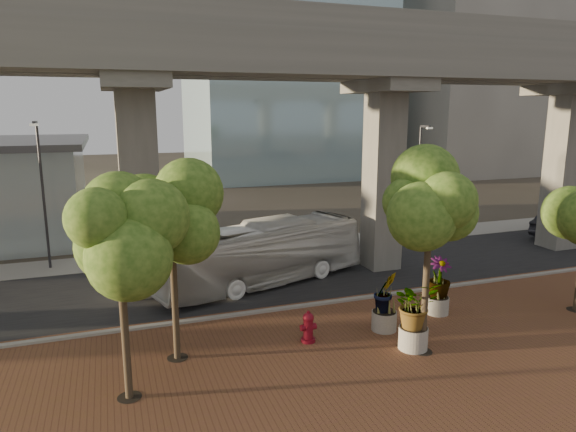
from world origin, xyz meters
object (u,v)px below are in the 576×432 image
object	(u,v)px
parked_car	(559,224)
planter_front	(415,308)
fire_hydrant	(308,327)
transit_bus	(261,254)

from	to	relation	value
parked_car	planter_front	size ratio (longest dim) A/B	1.97
planter_front	fire_hydrant	bearing A→B (deg)	151.96
fire_hydrant	planter_front	size ratio (longest dim) A/B	0.47
transit_bus	parked_car	xyz separation A→B (m)	(21.14, 2.59, -0.69)
transit_bus	parked_car	size ratio (longest dim) A/B	2.20
transit_bus	parked_car	bearing A→B (deg)	-100.05
transit_bus	fire_hydrant	distance (m)	6.64
transit_bus	parked_car	world-z (taller)	transit_bus
parked_car	fire_hydrant	xyz separation A→B (m)	(-21.33, -9.17, -0.18)
parked_car	planter_front	world-z (taller)	planter_front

